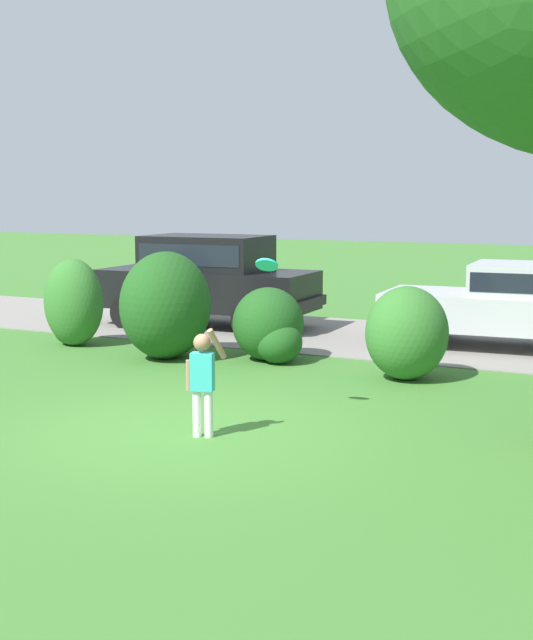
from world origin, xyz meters
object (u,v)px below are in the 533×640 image
at_px(parked_suv, 207,276).
at_px(child_thrower, 203,376).
at_px(frisbee, 267,265).
at_px(parked_sedan, 508,303).

xyz_separation_m(parked_suv, child_thrower, (4.21, -7.41, -0.36)).
bearing_deg(frisbee, parked_sedan, 75.09).
xyz_separation_m(parked_sedan, frisbee, (-1.70, -6.38, 1.09)).
relative_size(parked_sedan, frisbee, 14.85).
bearing_deg(parked_suv, parked_sedan, 0.19).
xyz_separation_m(parked_sedan, child_thrower, (-2.01, -7.43, -0.13)).
bearing_deg(parked_sedan, parked_suv, -179.81).
distance_m(parked_sedan, child_thrower, 7.69).
xyz_separation_m(parked_suv, frisbee, (4.52, -6.36, 0.86)).
height_order(parked_suv, child_thrower, parked_suv).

